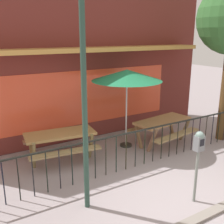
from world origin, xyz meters
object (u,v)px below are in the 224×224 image
picnic_table_right (163,125)px  parking_meter_near (199,148)px  patio_umbrella (127,76)px  picnic_table_left (60,138)px  street_lamp (83,69)px

picnic_table_right → parking_meter_near: size_ratio=1.32×
patio_umbrella → picnic_table_right: bearing=-22.2°
patio_umbrella → picnic_table_left: bearing=177.1°
patio_umbrella → parking_meter_near: size_ratio=1.54×
picnic_table_left → patio_umbrella: 2.53m
street_lamp → picnic_table_right: bearing=26.7°
picnic_table_left → street_lamp: 3.07m
picnic_table_right → street_lamp: bearing=-153.3°
picnic_table_right → street_lamp: 4.32m
parking_meter_near → street_lamp: street_lamp is taller
parking_meter_near → picnic_table_right: bearing=61.2°
picnic_table_left → street_lamp: (-0.32, -2.23, 2.08)m
picnic_table_left → patio_umbrella: (2.02, -0.10, 1.52)m
parking_meter_near → patio_umbrella: bearing=82.3°
street_lamp → picnic_table_left: bearing=81.8°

